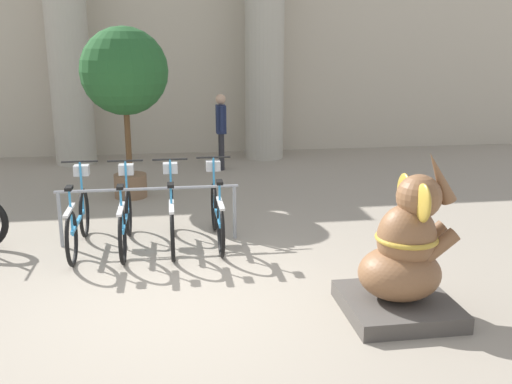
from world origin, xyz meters
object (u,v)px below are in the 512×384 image
Objects in this scene: bicycle_2 at (172,215)px; bicycle_3 at (217,212)px; bicycle_0 at (78,219)px; elephant_statue at (404,260)px; potted_tree at (124,76)px; bicycle_1 at (125,217)px; person_pedestrian at (221,125)px.

bicycle_3 is (0.60, 0.06, 0.00)m from bicycle_2.
elephant_statue is at bearing -34.72° from bicycle_0.
bicycle_0 and bicycle_2 have the same top height.
potted_tree reaches higher than bicycle_0.
potted_tree is at bearing 92.28° from bicycle_1.
bicycle_1 is 1.21m from bicycle_3.
elephant_statue reaches higher than person_pedestrian.
bicycle_0 and bicycle_1 have the same top height.
elephant_statue is at bearing -80.59° from person_pedestrian.
bicycle_0 is 0.60m from bicycle_1.
potted_tree is (0.50, 2.58, 1.68)m from bicycle_0.
person_pedestrian is (0.48, 4.59, 0.54)m from bicycle_3.
bicycle_3 is 3.32m from potted_tree.
person_pedestrian is (1.68, 4.65, 0.54)m from bicycle_1.
bicycle_1 is 1.00× the size of bicycle_2.
person_pedestrian is at bearing 63.70° from bicycle_0.
bicycle_3 is at bearing 3.09° from bicycle_1.
bicycle_0 is at bearing 145.28° from elephant_statue.
elephant_statue reaches higher than bicycle_0.
elephant_statue is (2.24, -2.36, 0.15)m from bicycle_2.
potted_tree reaches higher than elephant_statue.
bicycle_1 is 1.06× the size of elephant_statue.
potted_tree is (-1.78, -2.04, 1.14)m from person_pedestrian.
person_pedestrian is at bearing 48.84° from potted_tree.
bicycle_3 is 0.61× the size of potted_tree.
bicycle_3 is at bearing 124.11° from elephant_statue.
bicycle_2 is 0.61× the size of potted_tree.
bicycle_3 is at bearing 0.97° from bicycle_0.
bicycle_1 is 1.10× the size of person_pedestrian.
potted_tree is (-1.31, 2.55, 1.68)m from bicycle_3.
bicycle_1 is at bearing 140.39° from elephant_statue.
bicycle_2 is at bearing -174.48° from bicycle_3.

